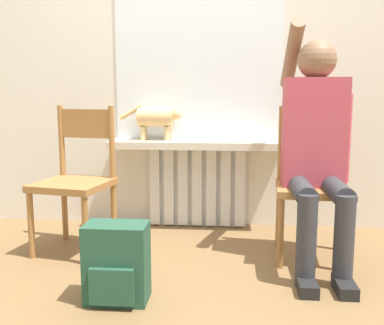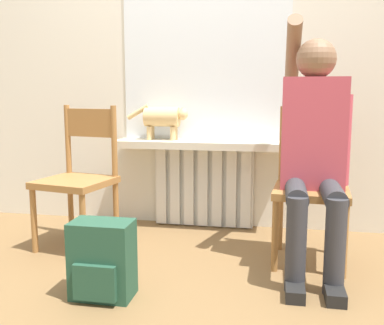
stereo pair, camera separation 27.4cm
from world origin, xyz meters
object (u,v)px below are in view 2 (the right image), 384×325
(person, at_px, (314,143))
(cat, at_px, (163,118))
(chair_left, at_px, (79,176))
(backpack, at_px, (102,260))
(chair_right, at_px, (311,184))

(person, bearing_deg, cat, 148.21)
(chair_left, height_order, cat, same)
(chair_left, distance_m, backpack, 0.83)
(chair_left, xyz_separation_m, person, (1.40, -0.10, 0.24))
(chair_right, relative_size, person, 0.64)
(person, height_order, cat, person)
(cat, bearing_deg, chair_left, -129.25)
(chair_right, relative_size, backpack, 2.39)
(cat, bearing_deg, chair_right, -27.09)
(person, bearing_deg, chair_right, 88.59)
(cat, relative_size, backpack, 1.21)
(chair_right, bearing_deg, person, -86.95)
(chair_right, distance_m, cat, 1.16)
(chair_left, bearing_deg, person, 7.15)
(person, distance_m, backpack, 1.24)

